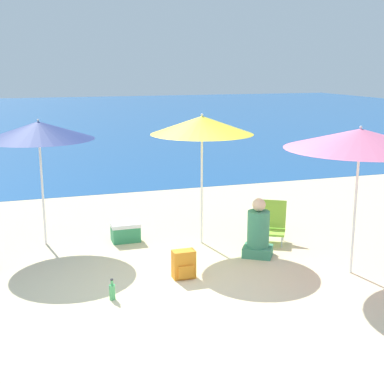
% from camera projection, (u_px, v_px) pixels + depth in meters
% --- Properties ---
extents(ground_plane, '(60.00, 60.00, 0.00)m').
position_uv_depth(ground_plane, '(169.00, 292.00, 7.13)').
color(ground_plane, beige).
extents(sea_water, '(60.00, 40.00, 0.01)m').
position_uv_depth(sea_water, '(51.00, 117.00, 31.02)').
color(sea_water, '#1E5699').
rests_on(sea_water, ground).
extents(beach_umbrella_yellow, '(1.69, 1.69, 2.19)m').
position_uv_depth(beach_umbrella_yellow, '(202.00, 125.00, 8.66)').
color(beach_umbrella_yellow, white).
rests_on(beach_umbrella_yellow, ground).
extents(beach_umbrella_navy, '(1.79, 1.79, 2.11)m').
position_uv_depth(beach_umbrella_navy, '(39.00, 131.00, 8.61)').
color(beach_umbrella_navy, white).
rests_on(beach_umbrella_navy, ground).
extents(beach_umbrella_pink, '(2.09, 2.09, 2.14)m').
position_uv_depth(beach_umbrella_pink, '(360.00, 139.00, 7.35)').
color(beach_umbrella_pink, white).
rests_on(beach_umbrella_pink, ground).
extents(beach_chair_lime, '(0.69, 0.71, 0.69)m').
position_uv_depth(beach_chair_lime, '(271.00, 223.00, 9.13)').
color(beach_chair_lime, silver).
rests_on(beach_chair_lime, ground).
extents(person_seated_near, '(0.58, 0.56, 0.94)m').
position_uv_depth(person_seated_near, '(258.00, 233.00, 8.39)').
color(person_seated_near, '#3F8C66').
rests_on(person_seated_near, ground).
extents(backpack_orange, '(0.32, 0.22, 0.41)m').
position_uv_depth(backpack_orange, '(184.00, 265.00, 7.57)').
color(backpack_orange, orange).
rests_on(backpack_orange, ground).
extents(water_bottle, '(0.08, 0.08, 0.28)m').
position_uv_depth(water_bottle, '(112.00, 291.00, 6.88)').
color(water_bottle, '#4CB266').
rests_on(water_bottle, ground).
extents(cooler_box, '(0.49, 0.33, 0.33)m').
position_uv_depth(cooler_box, '(125.00, 232.00, 9.16)').
color(cooler_box, '#338C59').
rests_on(cooler_box, ground).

